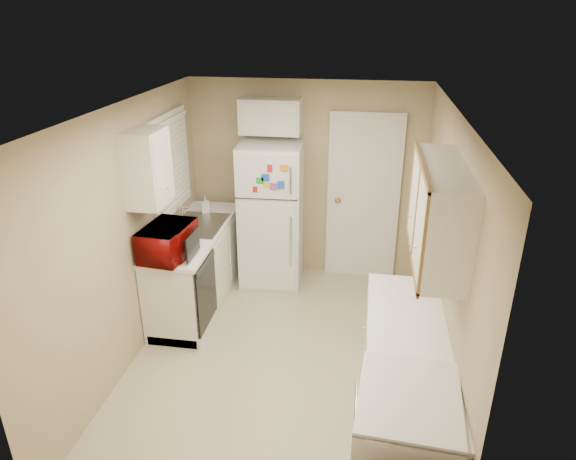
# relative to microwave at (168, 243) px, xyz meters

# --- Properties ---
(floor) EXTENTS (3.80, 3.80, 0.00)m
(floor) POSITION_rel_microwave_xyz_m (1.14, -0.24, -1.05)
(floor) COLOR beige
(floor) RESTS_ON ground
(ceiling) EXTENTS (3.80, 3.80, 0.00)m
(ceiling) POSITION_rel_microwave_xyz_m (1.14, -0.24, 1.35)
(ceiling) COLOR white
(ceiling) RESTS_ON floor
(wall_left) EXTENTS (3.80, 3.80, 0.00)m
(wall_left) POSITION_rel_microwave_xyz_m (-0.26, -0.24, 0.15)
(wall_left) COLOR tan
(wall_left) RESTS_ON floor
(wall_right) EXTENTS (3.80, 3.80, 0.00)m
(wall_right) POSITION_rel_microwave_xyz_m (2.54, -0.24, 0.15)
(wall_right) COLOR tan
(wall_right) RESTS_ON floor
(wall_back) EXTENTS (2.80, 2.80, 0.00)m
(wall_back) POSITION_rel_microwave_xyz_m (1.14, 1.66, 0.15)
(wall_back) COLOR tan
(wall_back) RESTS_ON floor
(wall_front) EXTENTS (2.80, 2.80, 0.00)m
(wall_front) POSITION_rel_microwave_xyz_m (1.14, -2.14, 0.15)
(wall_front) COLOR tan
(wall_front) RESTS_ON floor
(left_counter) EXTENTS (0.60, 1.80, 0.90)m
(left_counter) POSITION_rel_microwave_xyz_m (0.04, 0.66, -0.60)
(left_counter) COLOR silver
(left_counter) RESTS_ON floor
(dishwasher) EXTENTS (0.03, 0.58, 0.72)m
(dishwasher) POSITION_rel_microwave_xyz_m (0.33, 0.06, -0.56)
(dishwasher) COLOR black
(dishwasher) RESTS_ON floor
(sink) EXTENTS (0.54, 0.74, 0.16)m
(sink) POSITION_rel_microwave_xyz_m (0.04, 0.81, -0.19)
(sink) COLOR gray
(sink) RESTS_ON left_counter
(microwave) EXTENTS (0.61, 0.38, 0.39)m
(microwave) POSITION_rel_microwave_xyz_m (0.00, 0.00, 0.00)
(microwave) COLOR maroon
(microwave) RESTS_ON left_counter
(soap_bottle) EXTENTS (0.11, 0.12, 0.20)m
(soap_bottle) POSITION_rel_microwave_xyz_m (0.00, 1.19, -0.05)
(soap_bottle) COLOR white
(soap_bottle) RESTS_ON left_counter
(window_blinds) EXTENTS (0.10, 0.98, 1.08)m
(window_blinds) POSITION_rel_microwave_xyz_m (-0.22, 0.81, 0.55)
(window_blinds) COLOR silver
(window_blinds) RESTS_ON wall_left
(upper_cabinet_left) EXTENTS (0.30, 0.45, 0.70)m
(upper_cabinet_left) POSITION_rel_microwave_xyz_m (-0.11, -0.02, 0.75)
(upper_cabinet_left) COLOR silver
(upper_cabinet_left) RESTS_ON wall_left
(refrigerator) EXTENTS (0.74, 0.72, 1.73)m
(refrigerator) POSITION_rel_microwave_xyz_m (0.77, 1.32, -0.18)
(refrigerator) COLOR silver
(refrigerator) RESTS_ON floor
(cabinet_over_fridge) EXTENTS (0.70, 0.30, 0.40)m
(cabinet_over_fridge) POSITION_rel_microwave_xyz_m (0.74, 1.51, 0.95)
(cabinet_over_fridge) COLOR silver
(cabinet_over_fridge) RESTS_ON wall_back
(interior_door) EXTENTS (0.86, 0.06, 2.08)m
(interior_door) POSITION_rel_microwave_xyz_m (1.84, 1.62, -0.03)
(interior_door) COLOR silver
(interior_door) RESTS_ON floor
(right_counter) EXTENTS (0.60, 2.00, 0.90)m
(right_counter) POSITION_rel_microwave_xyz_m (2.24, -1.04, -0.60)
(right_counter) COLOR silver
(right_counter) RESTS_ON floor
(stove) EXTENTS (0.68, 0.82, 0.94)m
(stove) POSITION_rel_microwave_xyz_m (2.21, -1.66, -0.58)
(stove) COLOR silver
(stove) RESTS_ON floor
(upper_cabinet_right) EXTENTS (0.30, 1.20, 0.70)m
(upper_cabinet_right) POSITION_rel_microwave_xyz_m (2.39, -0.74, 0.75)
(upper_cabinet_right) COLOR silver
(upper_cabinet_right) RESTS_ON wall_right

